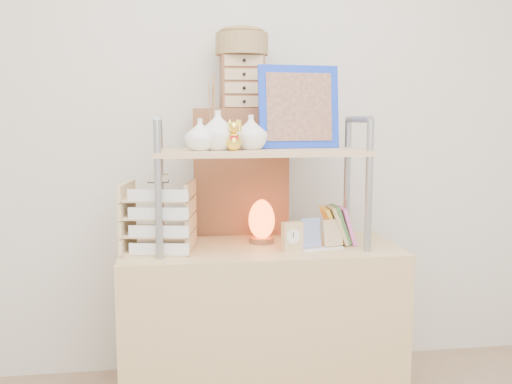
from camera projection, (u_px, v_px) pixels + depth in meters
desk at (261, 329)px, 2.53m from camera, size 1.20×0.50×0.75m
cabinet at (242, 245)px, 2.85m from camera, size 0.48×0.30×1.35m
hutch at (255, 145)px, 2.43m from camera, size 0.90×0.34×0.79m
letter_tray at (159, 220)px, 2.39m from camera, size 0.30×0.29×0.32m
salt_lamp at (262, 221)px, 2.55m from camera, size 0.13×0.12×0.20m
desk_clock at (292, 237)px, 2.39m from camera, size 0.09×0.06×0.12m
postcard_stand at (322, 240)px, 2.43m from camera, size 0.19×0.09×0.13m
drawer_chest at (242, 82)px, 2.72m from camera, size 0.20×0.16×0.25m
woven_basket at (242, 44)px, 2.70m from camera, size 0.25×0.25×0.10m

